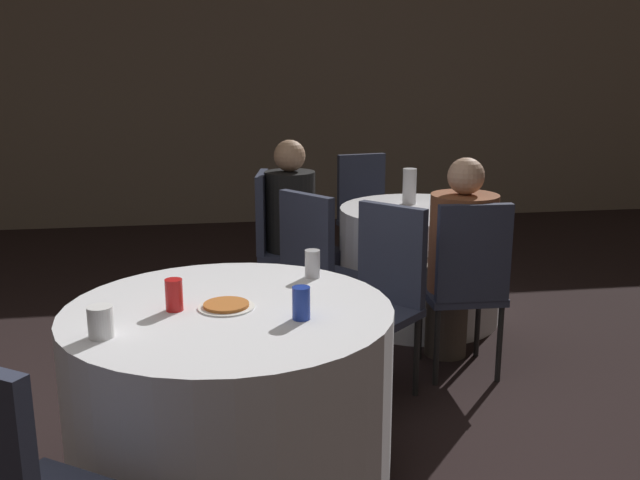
{
  "coord_description": "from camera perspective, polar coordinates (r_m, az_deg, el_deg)",
  "views": [
    {
      "loc": [
        0.18,
        -2.5,
        1.65
      ],
      "look_at": [
        0.67,
        0.7,
        0.84
      ],
      "focal_mm": 40.0,
      "sensor_mm": 36.0,
      "label": 1
    }
  ],
  "objects": [
    {
      "name": "chair_far_south",
      "position": [
        3.79,
        11.7,
        -2.82
      ],
      "size": [
        0.41,
        0.42,
        0.97
      ],
      "rotation": [
        0.0,
        0.0,
        -0.03
      ],
      "color": "#2D3347",
      "rests_on": "ground_plane"
    },
    {
      "name": "table_near",
      "position": [
        2.89,
        -7.13,
        -12.35
      ],
      "size": [
        1.27,
        1.27,
        0.74
      ],
      "color": "silver",
      "rests_on": "ground_plane"
    },
    {
      "name": "soda_can_silver",
      "position": [
        3.09,
        -0.61,
        -1.91
      ],
      "size": [
        0.07,
        0.07,
        0.12
      ],
      "color": "silver",
      "rests_on": "table_near"
    },
    {
      "name": "chair_near_northeast",
      "position": [
        3.57,
        4.98,
        -3.62
      ],
      "size": [
        0.57,
        0.57,
        0.97
      ],
      "rotation": [
        0.0,
        0.0,
        -3.97
      ],
      "color": "#2D3347",
      "rests_on": "ground_plane"
    },
    {
      "name": "person_black_shirt",
      "position": [
        4.62,
        -1.5,
        0.83
      ],
      "size": [
        0.5,
        0.36,
        1.18
      ],
      "rotation": [
        0.0,
        0.0,
        -1.74
      ],
      "color": "black",
      "rests_on": "ground_plane"
    },
    {
      "name": "bottle_far",
      "position": [
        4.73,
        7.17,
        4.28
      ],
      "size": [
        0.09,
        0.09,
        0.23
      ],
      "color": "white",
      "rests_on": "table_far"
    },
    {
      "name": "chair_far_north",
      "position": [
        5.49,
        3.62,
        2.68
      ],
      "size": [
        0.46,
        0.47,
        0.97
      ],
      "rotation": [
        0.0,
        0.0,
        -2.96
      ],
      "color": "#2D3347",
      "rests_on": "ground_plane"
    },
    {
      "name": "table_far",
      "position": [
        4.71,
        7.96,
        -1.87
      ],
      "size": [
        1.05,
        1.05,
        0.74
      ],
      "color": "silver",
      "rests_on": "ground_plane"
    },
    {
      "name": "pizza_plate_near",
      "position": [
        2.75,
        -7.51,
        -5.24
      ],
      "size": [
        0.22,
        0.22,
        0.02
      ],
      "color": "white",
      "rests_on": "table_near"
    },
    {
      "name": "chair_far_southwest",
      "position": [
        3.97,
        -0.23,
        -1.74
      ],
      "size": [
        0.56,
        0.56,
        0.97
      ],
      "rotation": [
        0.0,
        0.0,
        -0.94
      ],
      "color": "#2D3347",
      "rests_on": "ground_plane"
    },
    {
      "name": "soda_can_blue",
      "position": [
        2.59,
        -1.51,
        -5.07
      ],
      "size": [
        0.07,
        0.07,
        0.12
      ],
      "color": "#1E38A5",
      "rests_on": "table_near"
    },
    {
      "name": "soda_can_red",
      "position": [
        2.74,
        -11.6,
        -4.32
      ],
      "size": [
        0.07,
        0.07,
        0.12
      ],
      "color": "red",
      "rests_on": "table_near"
    },
    {
      "name": "chair_far_west",
      "position": [
        4.64,
        -3.6,
        0.55
      ],
      "size": [
        0.47,
        0.46,
        0.97
      ],
      "rotation": [
        0.0,
        0.0,
        -1.74
      ],
      "color": "#2D3347",
      "rests_on": "ground_plane"
    },
    {
      "name": "cup_near",
      "position": [
        2.54,
        -17.14,
        -6.27
      ],
      "size": [
        0.09,
        0.09,
        0.11
      ],
      "color": "white",
      "rests_on": "table_near"
    },
    {
      "name": "person_floral_shirt",
      "position": [
        3.93,
        10.97,
        -1.66
      ],
      "size": [
        0.36,
        0.52,
        1.17
      ],
      "rotation": [
        0.0,
        0.0,
        -0.03
      ],
      "color": "#4C4238",
      "rests_on": "ground_plane"
    },
    {
      "name": "wall_back",
      "position": [
        7.46,
        -10.35,
        11.91
      ],
      "size": [
        16.0,
        0.06,
        2.8
      ],
      "color": "gray",
      "rests_on": "ground_plane"
    }
  ]
}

